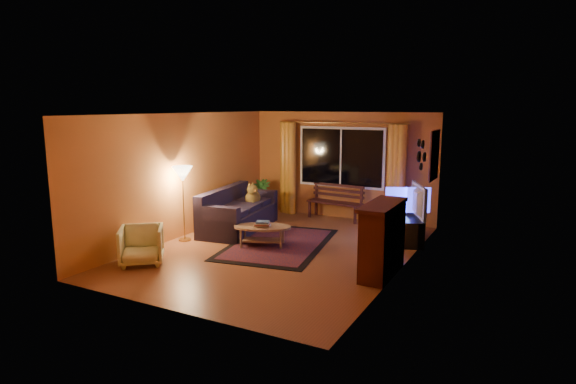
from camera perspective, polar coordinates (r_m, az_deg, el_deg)
The scene contains 22 objects.
floor at distance 9.00m, azimuth -0.90°, elevation -6.96°, with size 4.50×6.00×0.02m, color brown.
ceiling at distance 8.60m, azimuth -0.95°, elevation 9.30°, with size 4.50×6.00×0.02m, color white.
wall_back at distance 11.41m, azimuth 6.38°, elevation 3.14°, with size 4.50×0.02×2.50m, color #C57235.
wall_left at distance 9.98m, azimuth -12.38°, elevation 1.94°, with size 0.02×6.00×2.50m, color #C57235.
wall_right at distance 7.89m, azimuth 13.62°, elevation -0.28°, with size 0.02×6.00×2.50m, color #C57235.
window at distance 11.33m, azimuth 6.28°, elevation 4.10°, with size 2.00×0.02×1.30m, color black.
curtain_rod at distance 11.23m, azimuth 6.27°, elevation 8.14°, with size 0.03×0.03×3.20m, color #BF8C3F.
curtain_left at distance 11.87m, azimuth 0.06°, elevation 2.84°, with size 0.36×0.36×2.24m, color gold.
curtain_right at distance 10.89m, azimuth 12.74°, elevation 1.91°, with size 0.36×0.36×2.24m, color gold.
bench at distance 11.37m, azimuth 5.57°, elevation -2.25°, with size 1.33×0.39×0.40m, color #331313.
potted_plant at distance 11.77m, azimuth -3.28°, elevation -0.62°, with size 0.49×0.49×0.87m, color #235B1E.
sofa at distance 10.40m, azimuth -5.84°, elevation -2.06°, with size 0.94×2.19×0.89m, color #241C2F.
dog at distance 10.73m, azimuth -4.18°, elevation -0.47°, with size 0.30×0.41×0.44m, color olive, non-canonical shape.
armchair at distance 8.52m, azimuth -16.98°, elevation -5.84°, with size 0.69×0.65×0.71m, color beige.
floor_lamp at distance 9.67m, azimuth -12.28°, elevation -1.38°, with size 0.25×0.25×1.48m, color #BF8C3F.
rug at distance 9.36m, azimuth -1.14°, elevation -6.15°, with size 1.75×2.77×0.02m, color maroon.
coffee_table at distance 9.20m, azimuth -3.05°, elevation -5.24°, with size 1.09×1.09×0.40m, color #967356.
tv_console at distance 9.82m, azimuth 14.44°, elevation -4.23°, with size 0.40×1.21×0.50m, color black.
television at distance 9.69m, azimuth 14.59°, elevation -0.98°, with size 1.10×0.14×0.63m, color black.
fireplace at distance 7.72m, azimuth 11.14°, elevation -5.75°, with size 0.40×1.20×1.10m, color maroon.
mirror_cluster at distance 9.08m, azimuth 15.51°, elevation 4.49°, with size 0.06×0.60×0.56m, color black, non-canonical shape.
painting at distance 10.21m, azimuth 16.93°, elevation 4.18°, with size 0.04×0.76×0.96m, color #CD6011.
Camera 1 is at (4.14, -7.53, 2.66)m, focal length 30.00 mm.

